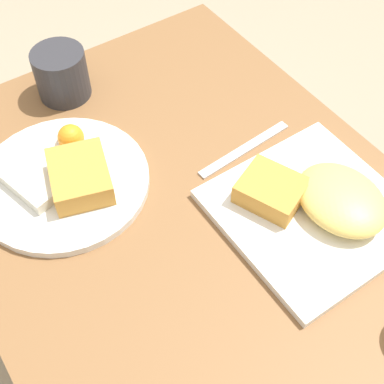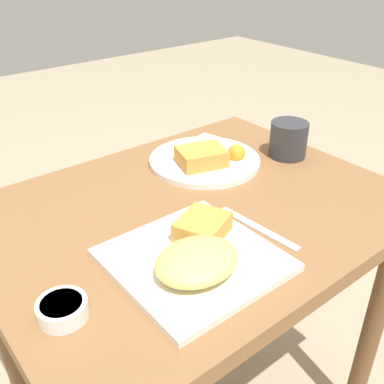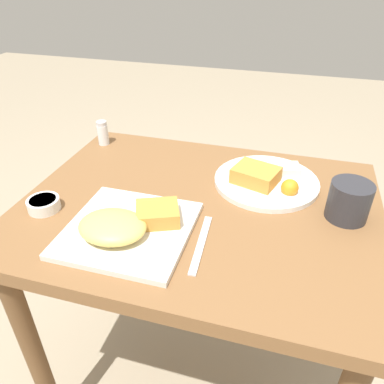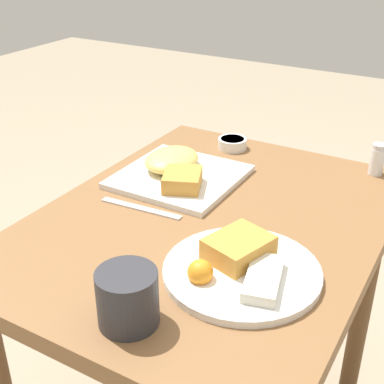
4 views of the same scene
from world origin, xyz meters
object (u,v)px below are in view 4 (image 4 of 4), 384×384
object	(u,v)px
plate_square_near	(177,170)
salt_shaker	(377,161)
sauce_ramekin	(232,143)
butter_knife	(141,208)
plate_oval_far	(241,267)
coffee_mug	(128,298)

from	to	relation	value
plate_square_near	salt_shaker	bearing A→B (deg)	123.27
sauce_ramekin	butter_knife	world-z (taller)	sauce_ramekin
salt_shaker	butter_knife	bearing A→B (deg)	-42.36
plate_square_near	sauce_ramekin	bearing A→B (deg)	172.28
plate_square_near	plate_oval_far	xyz separation A→B (m)	(0.27, 0.29, -0.01)
butter_knife	salt_shaker	bearing A→B (deg)	43.63
salt_shaker	butter_knife	size ratio (longest dim) A/B	0.40
sauce_ramekin	coffee_mug	world-z (taller)	coffee_mug
plate_square_near	coffee_mug	distance (m)	0.50
salt_shaker	coffee_mug	world-z (taller)	coffee_mug
plate_oval_far	coffee_mug	bearing A→B (deg)	-25.96
butter_knife	sauce_ramekin	bearing A→B (deg)	82.99
coffee_mug	plate_oval_far	bearing A→B (deg)	154.04
plate_oval_far	coffee_mug	world-z (taller)	coffee_mug
plate_oval_far	sauce_ramekin	bearing A→B (deg)	-152.28
plate_oval_far	sauce_ramekin	world-z (taller)	plate_oval_far
plate_oval_far	coffee_mug	size ratio (longest dim) A/B	2.91
plate_square_near	sauce_ramekin	xyz separation A→B (m)	(-0.23, 0.03, -0.01)
plate_square_near	coffee_mug	xyz separation A→B (m)	(0.46, 0.20, 0.02)
plate_square_near	butter_knife	distance (m)	0.17
plate_square_near	salt_shaker	distance (m)	0.48
plate_oval_far	butter_knife	distance (m)	0.30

